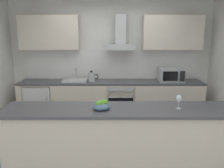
{
  "coord_description": "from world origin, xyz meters",
  "views": [
    {
      "loc": [
        0.02,
        -3.38,
        1.86
      ],
      "look_at": [
        0.04,
        0.41,
        1.05
      ],
      "focal_mm": 36.74,
      "sensor_mm": 36.0,
      "label": 1
    }
  ],
  "objects": [
    {
      "name": "kettle",
      "position": [
        -0.41,
        1.34,
        1.01
      ],
      "size": [
        0.29,
        0.15,
        0.24
      ],
      "color": "#B7BABC",
      "rests_on": "counter_back"
    },
    {
      "name": "refrigerator",
      "position": [
        -1.52,
        1.37,
        0.43
      ],
      "size": [
        0.58,
        0.6,
        0.85
      ],
      "color": "white",
      "rests_on": "ground"
    },
    {
      "name": "upper_cabinets",
      "position": [
        0.0,
        1.55,
        1.91
      ],
      "size": [
        3.81,
        0.32,
        0.7
      ],
      "color": "beige"
    },
    {
      "name": "sink",
      "position": [
        -0.76,
        1.39,
        0.93
      ],
      "size": [
        0.5,
        0.4,
        0.26
      ],
      "color": "silver",
      "rests_on": "counter_back"
    },
    {
      "name": "counter_back",
      "position": [
        0.0,
        1.4,
        0.45
      ],
      "size": [
        3.86,
        0.6,
        0.9
      ],
      "color": "beige",
      "rests_on": "ground"
    },
    {
      "name": "ground",
      "position": [
        0.0,
        0.0,
        -0.01
      ],
      "size": [
        5.39,
        4.45,
        0.02
      ],
      "primitive_type": "cube",
      "color": "gray"
    },
    {
      "name": "wall_back",
      "position": [
        0.0,
        1.78,
        1.3
      ],
      "size": [
        5.39,
        0.12,
        2.6
      ],
      "primitive_type": "cube",
      "color": "white",
      "rests_on": "ground"
    },
    {
      "name": "oven",
      "position": [
        0.2,
        1.38,
        0.46
      ],
      "size": [
        0.6,
        0.62,
        0.8
      ],
      "color": "slate",
      "rests_on": "ground"
    },
    {
      "name": "backsplash_tile",
      "position": [
        0.0,
        1.71,
        1.23
      ],
      "size": [
        3.73,
        0.02,
        0.66
      ],
      "primitive_type": "cube",
      "color": "white"
    },
    {
      "name": "microwave",
      "position": [
        1.26,
        1.35,
        1.05
      ],
      "size": [
        0.5,
        0.38,
        0.3
      ],
      "color": "#B7BABC",
      "rests_on": "counter_back"
    },
    {
      "name": "wine_glass",
      "position": [
        0.87,
        -0.59,
        1.07
      ],
      "size": [
        0.08,
        0.08,
        0.18
      ],
      "color": "silver",
      "rests_on": "counter_island"
    },
    {
      "name": "fruit_bowl",
      "position": [
        -0.11,
        -0.62,
        0.99
      ],
      "size": [
        0.22,
        0.22,
        0.13
      ],
      "color": "slate",
      "rests_on": "counter_island"
    },
    {
      "name": "counter_island",
      "position": [
        0.12,
        -0.58,
        0.48
      ],
      "size": [
        3.03,
        0.64,
        0.95
      ],
      "color": "beige",
      "rests_on": "ground"
    },
    {
      "name": "range_hood",
      "position": [
        0.2,
        1.51,
        1.79
      ],
      "size": [
        0.62,
        0.45,
        0.72
      ],
      "color": "#B7BABC"
    }
  ]
}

